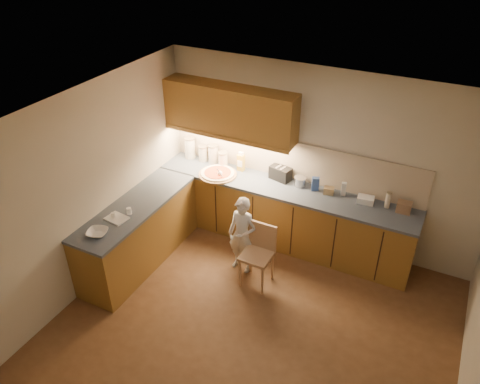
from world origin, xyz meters
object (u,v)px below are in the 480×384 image
(child, at_px, (242,235))
(pizza_on_board, at_px, (218,174))
(wooden_chair, at_px, (259,250))
(oil_jug, at_px, (241,162))
(toaster, at_px, (280,173))

(child, bearing_deg, pizza_on_board, 142.03)
(wooden_chair, relative_size, oil_jug, 2.83)
(pizza_on_board, relative_size, oil_jug, 1.85)
(oil_jug, xyz_separation_m, toaster, (0.62, 0.02, -0.04))
(wooden_chair, bearing_deg, toaster, 100.01)
(toaster, bearing_deg, wooden_chair, -66.97)
(wooden_chair, height_order, oil_jug, oil_jug)
(wooden_chair, distance_m, oil_jug, 1.47)
(child, distance_m, oil_jug, 1.22)
(pizza_on_board, distance_m, child, 1.10)
(pizza_on_board, height_order, toaster, pizza_on_board)
(toaster, bearing_deg, oil_jug, -164.65)
(child, bearing_deg, oil_jug, 122.80)
(pizza_on_board, xyz_separation_m, toaster, (0.86, 0.31, 0.07))
(wooden_chair, bearing_deg, oil_jug, 127.00)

